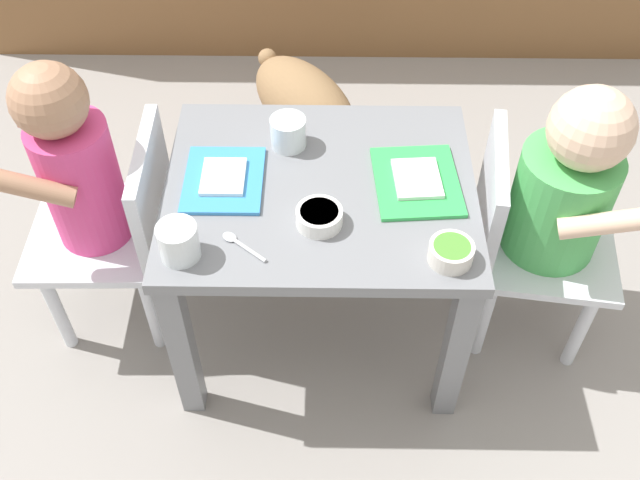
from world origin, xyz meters
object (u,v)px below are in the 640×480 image
(water_cup_right, at_px, (179,243))
(seated_child_right, at_px, (558,195))
(dining_table, at_px, (320,216))
(food_tray_left, at_px, (224,179))
(veggie_bowl_near, at_px, (320,216))
(cereal_bowl_left_side, at_px, (451,252))
(spoon_by_left_tray, at_px, (240,244))
(dog, at_px, (310,108))
(seated_child_left, at_px, (87,180))
(water_cup_left, at_px, (288,134))
(food_tray_right, at_px, (417,181))

(water_cup_right, bearing_deg, seated_child_right, 15.33)
(dining_table, bearing_deg, food_tray_left, 177.04)
(food_tray_left, height_order, veggie_bowl_near, veggie_bowl_near)
(cereal_bowl_left_side, relative_size, spoon_by_left_tray, 0.90)
(dining_table, bearing_deg, cereal_bowl_left_side, -38.43)
(spoon_by_left_tray, bearing_deg, veggie_bowl_near, 21.30)
(dog, height_order, spoon_by_left_tray, spoon_by_left_tray)
(dog, distance_m, food_tray_left, 0.58)
(seated_child_right, relative_size, spoon_by_left_tray, 7.52)
(seated_child_right, bearing_deg, spoon_by_left_tray, -164.30)
(seated_child_left, xyz_separation_m, water_cup_left, (0.39, 0.08, 0.05))
(cereal_bowl_left_side, bearing_deg, water_cup_right, 179.42)
(dining_table, height_order, food_tray_right, food_tray_right)
(seated_child_right, xyz_separation_m, veggie_bowl_near, (-0.45, -0.11, 0.05))
(seated_child_left, distance_m, spoon_by_left_tray, 0.37)
(food_tray_right, bearing_deg, dining_table, -177.04)
(seated_child_right, bearing_deg, dog, 134.00)
(seated_child_right, bearing_deg, dining_table, -177.88)
(food_tray_left, bearing_deg, dog, 73.99)
(food_tray_right, height_order, veggie_bowl_near, veggie_bowl_near)
(seated_child_left, xyz_separation_m, cereal_bowl_left_side, (0.67, -0.21, 0.05))
(cereal_bowl_left_side, bearing_deg, food_tray_right, 102.81)
(water_cup_right, bearing_deg, veggie_bowl_near, 17.98)
(dining_table, xyz_separation_m, dog, (-0.03, 0.52, -0.15))
(seated_child_left, bearing_deg, water_cup_right, -44.04)
(seated_child_left, relative_size, cereal_bowl_left_side, 8.69)
(food_tray_right, distance_m, cereal_bowl_left_side, 0.19)
(water_cup_right, height_order, veggie_bowl_near, water_cup_right)
(seated_child_right, height_order, water_cup_right, seated_child_right)
(dining_table, height_order, cereal_bowl_left_side, cereal_bowl_left_side)
(food_tray_right, height_order, water_cup_right, water_cup_right)
(cereal_bowl_left_side, relative_size, veggie_bowl_near, 0.92)
(food_tray_right, bearing_deg, veggie_bowl_near, -149.69)
(water_cup_left, distance_m, cereal_bowl_left_side, 0.41)
(seated_child_right, height_order, dog, seated_child_right)
(food_tray_left, height_order, water_cup_right, water_cup_right)
(dining_table, relative_size, food_tray_right, 2.88)
(water_cup_right, relative_size, veggie_bowl_near, 0.84)
(cereal_bowl_left_side, bearing_deg, dog, 110.16)
(food_tray_right, distance_m, spoon_by_left_tray, 0.35)
(water_cup_left, height_order, cereal_bowl_left_side, water_cup_left)
(seated_child_left, relative_size, water_cup_right, 9.59)
(seated_child_left, bearing_deg, water_cup_left, 11.48)
(veggie_bowl_near, bearing_deg, food_tray_right, 30.31)
(dog, bearing_deg, water_cup_right, -106.20)
(food_tray_left, bearing_deg, seated_child_right, 0.68)
(seated_child_left, distance_m, water_cup_right, 0.30)
(food_tray_left, bearing_deg, dining_table, -2.96)
(dog, distance_m, cereal_bowl_left_side, 0.78)
(food_tray_right, distance_m, veggie_bowl_near, 0.21)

